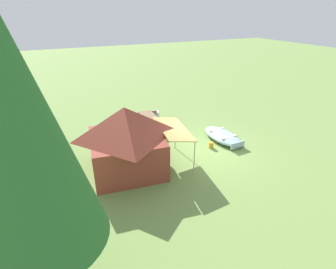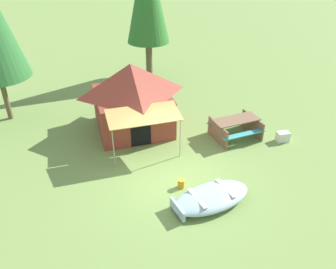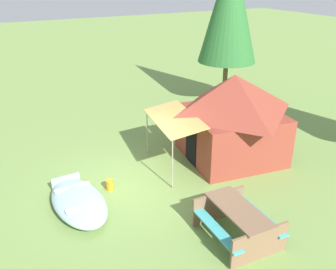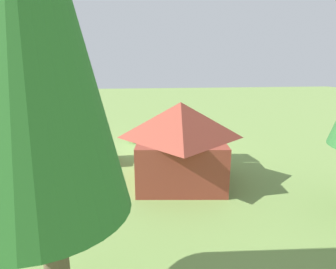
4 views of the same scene
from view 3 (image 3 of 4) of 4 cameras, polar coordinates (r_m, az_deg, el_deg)
name	(u,v)px [view 3 (image 3 of 4)]	position (r m, az deg, el deg)	size (l,w,h in m)	color
ground_plane	(130,184)	(10.88, -5.87, -7.62)	(80.00, 80.00, 0.00)	olive
beached_rowboat	(79,201)	(9.98, -13.62, -9.98)	(2.57, 1.36, 0.42)	#97B7BF
canvas_cabin_tent	(232,116)	(11.95, 9.84, 2.86)	(3.42, 4.43, 2.78)	brown
picnic_table	(238,220)	(8.77, 10.72, -12.77)	(1.84, 1.52, 0.80)	brown
fuel_can	(110,185)	(10.64, -8.96, -7.68)	(0.22, 0.22, 0.30)	orange
pine_tree_back_left	(230,5)	(16.72, 9.50, 19.07)	(2.55, 2.55, 6.73)	brown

